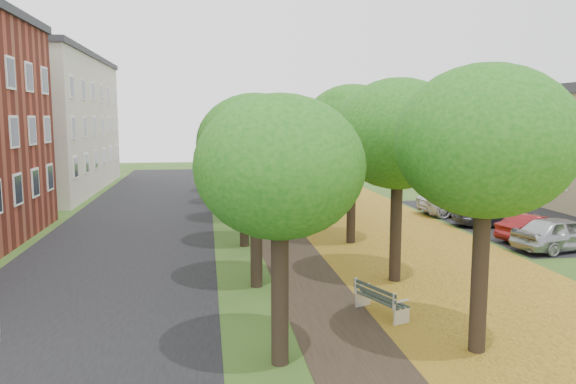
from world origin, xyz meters
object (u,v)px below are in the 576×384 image
object	(u,v)px
car_silver	(561,233)
car_red	(535,228)
bench	(380,300)
car_grey	(495,214)
car_white	(464,202)

from	to	relation	value
car_silver	car_red	xyz separation A→B (m)	(-0.03, 1.82, -0.12)
bench	car_grey	world-z (taller)	car_grey
bench	car_silver	xyz separation A→B (m)	(10.00, 6.52, 0.28)
car_silver	car_grey	bearing A→B (deg)	-12.68
bench	car_grey	size ratio (longest dim) A/B	0.45
car_silver	car_grey	size ratio (longest dim) A/B	1.00
car_silver	car_grey	world-z (taller)	car_silver
car_red	car_white	xyz separation A→B (m)	(0.00, 7.18, 0.12)
car_red	car_white	distance (m)	7.18
car_grey	car_red	bearing A→B (deg)	-177.07
bench	car_silver	world-z (taller)	car_silver
car_red	car_grey	distance (m)	3.65
bench	car_silver	size ratio (longest dim) A/B	0.45
car_silver	car_white	size ratio (longest dim) A/B	0.82
car_silver	car_red	bearing A→B (deg)	-12.12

